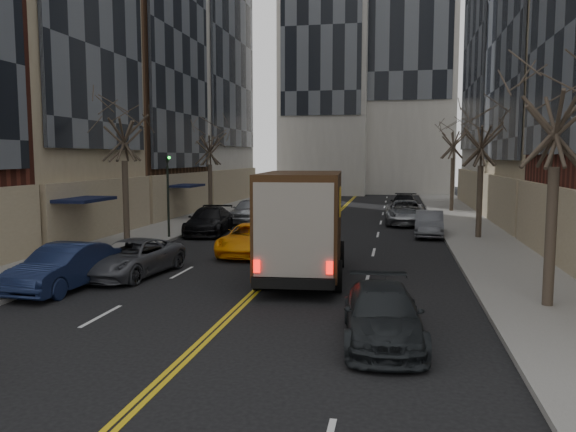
# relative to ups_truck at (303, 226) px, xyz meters

# --- Properties ---
(sidewalk_left) EXTENTS (4.00, 66.00, 0.15)m
(sidewalk_left) POSITION_rel_ups_truck_xyz_m (-10.20, 13.21, -1.87)
(sidewalk_left) COLOR slate
(sidewalk_left) RESTS_ON ground
(sidewalk_right) EXTENTS (4.00, 66.00, 0.15)m
(sidewalk_right) POSITION_rel_ups_truck_xyz_m (7.80, 13.21, -1.87)
(sidewalk_right) COLOR slate
(sidewalk_right) RESTS_ON ground
(tree_lf_mid) EXTENTS (3.20, 3.20, 8.91)m
(tree_lf_mid) POSITION_rel_ups_truck_xyz_m (-10.00, 6.21, 4.66)
(tree_lf_mid) COLOR #382D23
(tree_lf_mid) RESTS_ON sidewalk_left
(tree_lf_far) EXTENTS (3.20, 3.20, 8.12)m
(tree_lf_far) POSITION_rel_ups_truck_xyz_m (-10.00, 19.21, 4.08)
(tree_lf_far) COLOR #382D23
(tree_lf_far) RESTS_ON sidewalk_left
(tree_rt_near) EXTENTS (3.20, 3.20, 8.71)m
(tree_rt_near) POSITION_rel_ups_truck_xyz_m (7.60, -2.79, 4.51)
(tree_rt_near) COLOR #382D23
(tree_rt_near) RESTS_ON sidewalk_right
(tree_rt_mid) EXTENTS (3.20, 3.20, 8.32)m
(tree_rt_mid) POSITION_rel_ups_truck_xyz_m (7.60, 11.21, 4.23)
(tree_rt_mid) COLOR #382D23
(tree_rt_mid) RESTS_ON sidewalk_right
(tree_rt_far) EXTENTS (3.20, 3.20, 9.11)m
(tree_rt_far) POSITION_rel_ups_truck_xyz_m (7.60, 26.21, 4.80)
(tree_rt_far) COLOR #382D23
(tree_rt_far) RESTS_ON sidewalk_right
(traffic_signal) EXTENTS (0.29, 0.26, 4.70)m
(traffic_signal) POSITION_rel_ups_truck_xyz_m (-8.59, 8.21, 0.88)
(traffic_signal) COLOR black
(traffic_signal) RESTS_ON sidewalk_left
(ups_truck) EXTENTS (3.30, 7.22, 3.85)m
(ups_truck) POSITION_rel_ups_truck_xyz_m (0.00, 0.00, 0.00)
(ups_truck) COLOR black
(ups_truck) RESTS_ON ground
(observer_sedan) EXTENTS (2.21, 4.64, 1.31)m
(observer_sedan) POSITION_rel_ups_truck_xyz_m (3.00, -6.49, -1.29)
(observer_sedan) COLOR black
(observer_sedan) RESTS_ON ground
(taxi) EXTENTS (2.31, 4.94, 1.37)m
(taxi) POSITION_rel_ups_truck_xyz_m (-3.16, 4.65, -1.26)
(taxi) COLOR #FF9C0A
(taxi) RESTS_ON ground
(pedestrian) EXTENTS (0.64, 0.80, 1.93)m
(pedestrian) POSITION_rel_ups_truck_xyz_m (-0.77, 4.67, -0.97)
(pedestrian) COLOR black
(pedestrian) RESTS_ON ground
(parked_lf_b) EXTENTS (1.84, 4.63, 1.50)m
(parked_lf_b) POSITION_rel_ups_truck_xyz_m (-7.50, -3.10, -1.19)
(parked_lf_b) COLOR #121B38
(parked_lf_b) RESTS_ON ground
(parked_lf_c) EXTENTS (2.76, 5.04, 1.34)m
(parked_lf_c) POSITION_rel_ups_truck_xyz_m (-6.30, -0.71, -1.27)
(parked_lf_c) COLOR #48494F
(parked_lf_c) RESTS_ON ground
(parked_lf_d) EXTENTS (2.67, 5.42, 1.52)m
(parked_lf_d) POSITION_rel_ups_truck_xyz_m (-7.18, 10.62, -1.18)
(parked_lf_d) COLOR black
(parked_lf_d) RESTS_ON ground
(parked_lf_e) EXTENTS (2.44, 4.98, 1.64)m
(parked_lf_e) POSITION_rel_ups_truck_xyz_m (-6.30, 16.45, -1.12)
(parked_lf_e) COLOR #B1B4B9
(parked_lf_e) RESTS_ON ground
(parked_rt_a) EXTENTS (1.69, 4.33, 1.40)m
(parked_rt_a) POSITION_rel_ups_truck_xyz_m (5.10, 12.05, -1.24)
(parked_rt_a) COLOR #505359
(parked_rt_a) RESTS_ON ground
(parked_rt_b) EXTENTS (2.73, 5.66, 1.56)m
(parked_rt_b) POSITION_rel_ups_truck_xyz_m (3.90, 17.55, -1.16)
(parked_rt_b) COLOR #94979A
(parked_rt_b) RESTS_ON ground
(parked_rt_c) EXTENTS (2.36, 5.18, 1.47)m
(parked_rt_c) POSITION_rel_ups_truck_xyz_m (3.90, 24.98, -1.21)
(parked_rt_c) COLOR black
(parked_rt_c) RESTS_ON ground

